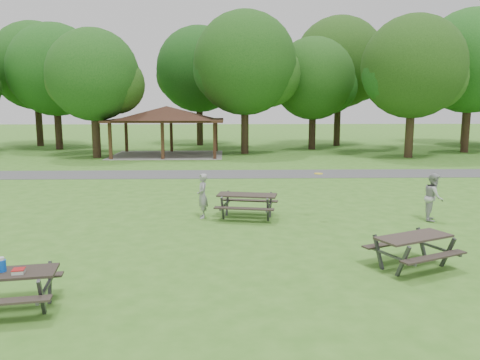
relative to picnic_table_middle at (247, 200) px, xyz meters
name	(u,v)px	position (x,y,z in m)	size (l,w,h in m)	color
ground	(207,252)	(-1.23, -3.73, -0.64)	(160.00, 160.00, 0.00)	#3D7722
asphalt_path	(217,174)	(-1.23, 10.27, -0.63)	(120.00, 3.20, 0.02)	#494A4C
pavilion	(167,115)	(-5.23, 20.27, 2.42)	(8.60, 7.01, 3.76)	#3A2615
tree_row_c	(56,73)	(-15.14, 25.29, 5.89)	(8.19, 7.80, 10.67)	black
tree_row_d	(95,78)	(-10.15, 18.79, 5.13)	(6.93, 6.60, 9.27)	black
tree_row_e	(246,66)	(0.87, 21.29, 6.14)	(8.40, 8.00, 11.02)	black
tree_row_f	(314,81)	(6.85, 24.79, 5.20)	(7.35, 7.00, 9.55)	black
tree_row_g	(414,70)	(12.86, 18.29, 5.68)	(7.77, 7.40, 10.25)	#312216
tree_row_h	(472,64)	(18.87, 21.79, 6.38)	(8.61, 8.20, 11.37)	#321F16
tree_deep_a	(37,69)	(-18.13, 28.79, 6.49)	(8.40, 8.00, 11.38)	black
tree_deep_b	(200,72)	(-3.13, 29.29, 6.24)	(8.40, 8.00, 11.13)	black
tree_deep_c	(340,65)	(9.87, 28.29, 6.80)	(8.82, 8.40, 11.90)	black
tree_deep_d	(470,71)	(22.87, 29.79, 6.38)	(8.40, 8.00, 11.27)	#302015
picnic_table_middle	(247,200)	(0.00, 0.00, 0.00)	(2.29, 1.98, 0.87)	#2E2721
picnic_table_far	(413,244)	(3.79, -5.09, -0.04)	(2.35, 2.17, 0.82)	#322824
frisbee_in_flight	(318,174)	(2.42, -0.20, 0.94)	(0.37, 0.37, 0.02)	yellow
frisbee_thrower	(202,196)	(-1.54, 0.10, 0.13)	(0.57, 0.37, 1.55)	#97979A
frisbee_catcher	(434,197)	(6.30, -0.49, 0.17)	(0.79, 0.61, 1.62)	#AEAEB1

